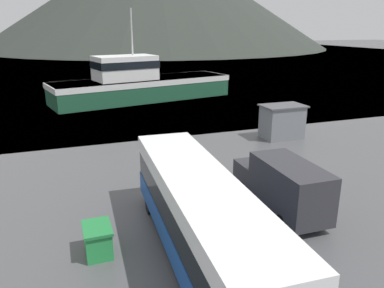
{
  "coord_description": "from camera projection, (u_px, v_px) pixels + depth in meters",
  "views": [
    {
      "loc": [
        -4.54,
        -6.17,
        8.7
      ],
      "look_at": [
        2.62,
        13.81,
        2.0
      ],
      "focal_mm": 35.0,
      "sensor_mm": 36.0,
      "label": 1
    }
  ],
  "objects": [
    {
      "name": "tour_bus",
      "position": [
        200.0,
        215.0,
        14.07
      ],
      "size": [
        3.22,
        12.48,
        3.4
      ],
      "rotation": [
        0.0,
        0.0,
        -0.05
      ],
      "color": "#194799",
      "rests_on": "ground"
    },
    {
      "name": "fishing_boat",
      "position": [
        139.0,
        83.0,
        45.6
      ],
      "size": [
        22.83,
        10.45,
        10.7
      ],
      "rotation": [
        0.0,
        0.0,
        4.93
      ],
      "color": "#1E5138",
      "rests_on": "water_surface"
    },
    {
      "name": "storage_bin",
      "position": [
        98.0,
        240.0,
        14.8
      ],
      "size": [
        1.1,
        1.52,
        1.22
      ],
      "color": "green",
      "rests_on": "ground"
    },
    {
      "name": "water_surface",
      "position": [
        68.0,
        51.0,
        137.12
      ],
      "size": [
        240.0,
        240.0,
        0.0
      ],
      "primitive_type": "plane",
      "color": "#475B6B",
      "rests_on": "ground"
    },
    {
      "name": "dock_kiosk",
      "position": [
        282.0,
        121.0,
        30.18
      ],
      "size": [
        3.44,
        2.27,
        2.69
      ],
      "color": "slate",
      "rests_on": "ground"
    },
    {
      "name": "delivery_van",
      "position": [
        282.0,
        184.0,
        18.14
      ],
      "size": [
        2.19,
        6.35,
        2.64
      ],
      "rotation": [
        0.0,
        0.0,
        -0.02
      ],
      "color": "#2D2D33",
      "rests_on": "ground"
    },
    {
      "name": "small_boat",
      "position": [
        143.0,
        84.0,
        55.07
      ],
      "size": [
        2.72,
        5.99,
        1.03
      ],
      "rotation": [
        0.0,
        0.0,
        2.95
      ],
      "color": "#1E5138",
      "rests_on": "water_surface"
    }
  ]
}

